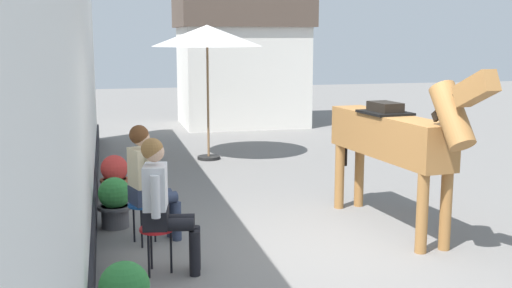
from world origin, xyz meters
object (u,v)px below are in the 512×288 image
object	(u,v)px
seated_visitor_far	(147,178)
seated_visitor_near	(162,199)
flower_planter_inner_far	(115,201)
flower_planter_farthest	(115,175)
cafe_parasol	(207,37)
saddled_horse_center	(394,137)

from	to	relation	value
seated_visitor_far	seated_visitor_near	bearing A→B (deg)	-85.52
seated_visitor_near	flower_planter_inner_far	bearing A→B (deg)	104.77
seated_visitor_far	flower_planter_farthest	bearing A→B (deg)	98.74
cafe_parasol	seated_visitor_near	bearing A→B (deg)	-103.82
seated_visitor_far	flower_planter_inner_far	xyz separation A→B (m)	(-0.37, 0.71, -0.44)
seated_visitor_near	seated_visitor_far	world-z (taller)	same
seated_visitor_far	flower_planter_farthest	xyz separation A→B (m)	(-0.34, 2.22, -0.44)
seated_visitor_far	saddled_horse_center	bearing A→B (deg)	-3.69
seated_visitor_far	flower_planter_farthest	world-z (taller)	seated_visitor_far
saddled_horse_center	cafe_parasol	size ratio (longest dim) A/B	1.16
saddled_horse_center	flower_planter_inner_far	size ratio (longest dim) A/B	4.68
saddled_horse_center	flower_planter_farthest	xyz separation A→B (m)	(-3.30, 2.41, -0.82)
seated_visitor_near	cafe_parasol	distance (m)	6.13
flower_planter_farthest	cafe_parasol	xyz separation A→B (m)	(1.83, 2.55, 2.03)
saddled_horse_center	cafe_parasol	distance (m)	5.32
seated_visitor_far	saddled_horse_center	size ratio (longest dim) A/B	0.46
seated_visitor_near	flower_planter_farthest	distance (m)	3.26
seated_visitor_near	seated_visitor_far	size ratio (longest dim) A/B	1.00
seated_visitor_near	flower_planter_farthest	world-z (taller)	seated_visitor_near
seated_visitor_near	seated_visitor_far	distance (m)	0.98
cafe_parasol	flower_planter_inner_far	bearing A→B (deg)	-114.61
seated_visitor_near	flower_planter_farthest	bearing A→B (deg)	97.44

